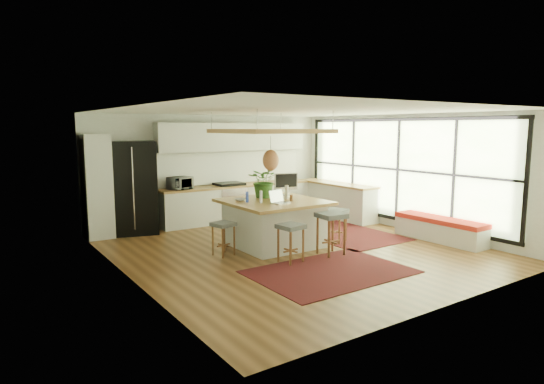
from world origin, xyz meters
TOP-DOWN VIEW (x-y plane):
  - floor at (0.00, 0.00)m, footprint 7.00×7.00m
  - ceiling at (0.00, 0.00)m, footprint 7.00×7.00m
  - wall_back at (0.00, 3.50)m, footprint 6.50×0.00m
  - wall_front at (0.00, -3.50)m, footprint 6.50×0.00m
  - wall_left at (-3.25, 0.00)m, footprint 0.00×7.00m
  - wall_right at (3.25, 0.00)m, footprint 0.00×7.00m
  - window_wall at (3.22, 0.00)m, footprint 0.10×6.20m
  - pantry at (-2.95, 3.18)m, footprint 0.55×0.60m
  - back_counter_base at (0.55, 3.18)m, footprint 4.20×0.60m
  - back_counter_top at (0.55, 3.18)m, footprint 4.24×0.64m
  - backsplash at (0.55, 3.48)m, footprint 4.20×0.02m
  - upper_cabinets at (0.55, 3.32)m, footprint 4.20×0.34m
  - range at (0.30, 3.18)m, footprint 0.76×0.62m
  - right_counter_base at (2.93, 2.00)m, footprint 0.60×2.50m
  - right_counter_top at (2.93, 2.00)m, footprint 0.64×2.54m
  - window_bench at (2.95, -1.20)m, footprint 0.52×2.00m
  - ceiling_panel at (-0.30, 0.40)m, footprint 1.86×1.86m
  - rug_near at (-0.39, -1.50)m, footprint 2.60×1.80m
  - rug_right at (1.71, 0.40)m, footprint 1.80×2.60m
  - fridge at (-2.17, 3.18)m, footprint 1.22×1.07m
  - island at (-0.17, 0.48)m, footprint 1.85×1.85m
  - stool_near_left at (-0.60, -0.68)m, footprint 0.46×0.46m
  - stool_near_right at (0.33, -0.70)m, footprint 0.51×0.51m
  - stool_right_front at (1.07, -0.02)m, footprint 0.53×0.53m
  - stool_right_back at (0.97, 0.98)m, footprint 0.52×0.52m
  - stool_left_side at (-1.37, 0.39)m, footprint 0.44×0.44m
  - laptop at (-0.25, 0.12)m, footprint 0.42×0.43m
  - monitor at (0.44, 0.90)m, footprint 0.57×0.33m
  - microwave at (-1.05, 3.15)m, footprint 0.60×0.44m
  - island_plant at (-0.14, 0.92)m, footprint 0.97×0.98m
  - island_bowl at (-0.77, 0.80)m, footprint 0.23×0.23m
  - island_bottle_0 at (-0.72, 0.58)m, footprint 0.07×0.07m
  - island_bottle_1 at (-0.57, 0.33)m, footprint 0.07×0.07m
  - island_bottle_2 at (0.08, 0.18)m, footprint 0.07×0.07m
  - island_bottle_3 at (0.18, 0.53)m, footprint 0.07×0.07m

SIDE VIEW (x-z plane):
  - floor at x=0.00m, z-range 0.00..0.00m
  - rug_near at x=-0.39m, z-range 0.00..0.01m
  - rug_right at x=1.71m, z-range 0.00..0.01m
  - window_bench at x=2.95m, z-range 0.00..0.50m
  - stool_near_left at x=-0.60m, z-range 0.01..0.70m
  - stool_near_right at x=0.33m, z-range -0.05..0.76m
  - stool_right_front at x=1.07m, z-range 0.01..0.70m
  - stool_right_back at x=0.97m, z-range -0.03..0.74m
  - stool_left_side at x=-1.37m, z-range 0.04..0.67m
  - back_counter_base at x=0.55m, z-range 0.00..0.88m
  - right_counter_base at x=2.93m, z-range 0.00..0.88m
  - island at x=-0.17m, z-range 0.00..0.93m
  - range at x=0.30m, z-range 0.00..1.00m
  - back_counter_top at x=0.55m, z-range 0.88..0.93m
  - right_counter_top at x=2.93m, z-range 0.88..0.93m
  - fridge at x=-2.17m, z-range -0.12..1.97m
  - island_bowl at x=-0.77m, z-range 0.93..0.98m
  - island_bottle_0 at x=-0.72m, z-range 0.93..1.12m
  - island_bottle_1 at x=-0.57m, z-range 0.93..1.12m
  - island_bottle_2 at x=0.08m, z-range 0.93..1.12m
  - island_bottle_3 at x=0.18m, z-range 0.93..1.12m
  - laptop at x=-0.25m, z-range 0.92..1.18m
  - microwave at x=-1.05m, z-range 0.93..1.29m
  - pantry at x=-2.95m, z-range 0.00..2.25m
  - monitor at x=0.44m, z-range 0.94..1.44m
  - island_plant at x=-0.14m, z-range 0.93..1.50m
  - wall_back at x=0.00m, z-range -1.90..4.60m
  - wall_front at x=0.00m, z-range -1.90..4.60m
  - wall_left at x=-3.25m, z-range -2.15..4.85m
  - wall_right at x=3.25m, z-range -2.15..4.85m
  - backsplash at x=0.55m, z-range 0.95..1.75m
  - window_wall at x=3.22m, z-range 0.10..2.70m
  - ceiling_panel at x=-0.30m, z-range 1.65..2.45m
  - upper_cabinets at x=0.55m, z-range 1.80..2.50m
  - ceiling at x=0.00m, z-range 2.70..2.70m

